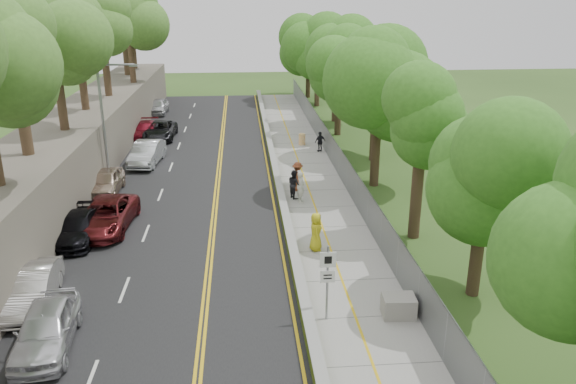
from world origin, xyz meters
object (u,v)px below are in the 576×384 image
Objects in this scene: construction_barrel at (302,139)px; car_1 at (32,288)px; car_2 at (106,216)px; painter_0 at (316,232)px; person_far at (320,142)px; car_0 at (46,328)px; signpost at (328,275)px; streetlight at (106,117)px; concrete_block at (399,306)px.

construction_barrel is 27.95m from car_1.
car_2 is at bearing 75.70° from car_1.
person_far is at bearing -7.60° from painter_0.
car_1 is at bearing 111.67° from car_0.
signpost is 0.68× the size of car_1.
person_far reaches higher than construction_barrel.
painter_0 is at bearing -42.16° from streetlight.
person_far reaches higher than car_2.
signpost is 10.26m from car_0.
car_1 is (-1.50, 3.02, -0.04)m from car_0.
concrete_block is (14.34, -17.01, -4.17)m from streetlight.
streetlight is 16.79m from person_far.
person_far reaches higher than car_0.
concrete_block is 24.26m from person_far.
streetlight is at bearing 2.23° from person_far.
concrete_block is at bearing -49.86° from streetlight.
car_2 is (1.12, -7.26, -3.82)m from streetlight.
painter_0 reaches higher than car_1.
signpost is 11.89m from car_1.
car_0 is at bearing -175.83° from concrete_block.
person_far is at bearing 89.24° from concrete_block.
signpost is 1.93× the size of person_far.
streetlight is at bearing 102.52° from car_2.
signpost is at bearing -39.47° from car_2.
car_0 is 2.87× the size of person_far.
car_0 is at bearing -113.80° from construction_barrel.
construction_barrel is at bearing 57.34° from car_2.
signpost is 3.20m from concrete_block.
car_0 is (-12.10, -27.44, 0.31)m from construction_barrel.
car_0 is at bearing -174.71° from signpost.
car_1 is (-0.14, -14.93, -3.85)m from streetlight.
car_0 is 28.50m from person_far.
concrete_block is 0.78× the size of person_far.
car_2 is at bearing 136.81° from signpost.
signpost reaches higher than car_1.
concrete_block is at bearing -13.11° from car_1.
concrete_block is at bearing -157.60° from painter_0.
concrete_block is 0.27× the size of car_0.
car_0 is (-12.98, -0.95, 0.36)m from concrete_block.
car_1 is at bearing 110.05° from painter_0.
streetlight is 16.98m from construction_barrel.
concrete_block is at bearing 65.17° from person_far.
construction_barrel reaches higher than concrete_block.
construction_barrel is at bearing 91.90° from concrete_block.
car_2 is at bearing -81.20° from streetlight.
car_0 is (1.36, -17.95, -3.81)m from streetlight.
construction_barrel is 2.56m from person_far.
car_2 is at bearing 143.60° from concrete_block.
car_2 reaches higher than concrete_block.
car_0 reaches higher than construction_barrel.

